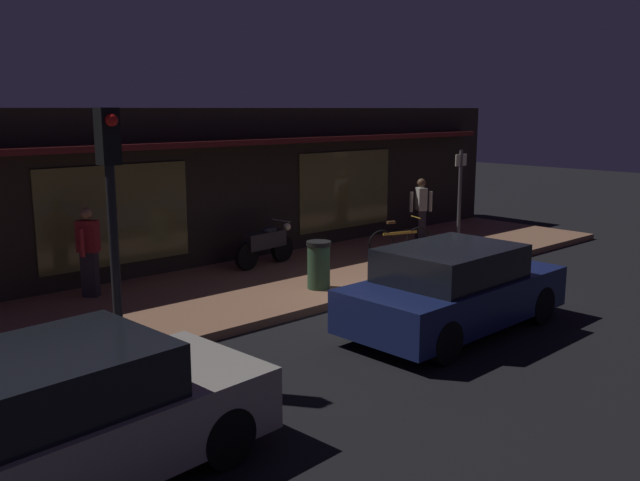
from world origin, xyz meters
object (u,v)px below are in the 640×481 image
(trash_bin, at_px, (319,265))
(traffic_light_pole, at_px, (111,199))
(motorcycle, at_px, (266,243))
(parked_car_far, at_px, (454,289))
(person_bystander, at_px, (421,209))
(parked_car_near, at_px, (54,423))
(bicycle_parked, at_px, (400,241))
(sign_post, at_px, (460,191))
(person_photographer, at_px, (89,250))

(trash_bin, bearing_deg, traffic_light_pole, -163.06)
(motorcycle, xyz_separation_m, parked_car_far, (-0.26, -5.30, 0.06))
(motorcycle, distance_m, parked_car_far, 5.30)
(person_bystander, relative_size, parked_car_far, 0.40)
(person_bystander, relative_size, parked_car_near, 0.40)
(bicycle_parked, xyz_separation_m, trash_bin, (-3.42, -0.90, 0.11))
(sign_post, height_order, trash_bin, sign_post)
(sign_post, bearing_deg, parked_car_near, -160.33)
(parked_car_near, bearing_deg, trash_bin, 28.05)
(person_bystander, height_order, trash_bin, person_bystander)
(sign_post, xyz_separation_m, trash_bin, (-5.71, -0.91, -0.89))
(parked_car_far, bearing_deg, trash_bin, 93.77)
(parked_car_near, bearing_deg, parked_car_far, 3.44)
(parked_car_far, bearing_deg, person_photographer, 124.20)
(traffic_light_pole, xyz_separation_m, parked_car_near, (-1.62, -1.97, -1.77))
(motorcycle, relative_size, trash_bin, 1.83)
(person_photographer, xyz_separation_m, traffic_light_pole, (-1.33, -3.90, 1.45))
(bicycle_parked, relative_size, parked_car_near, 0.38)
(person_bystander, relative_size, trash_bin, 1.80)
(person_bystander, bearing_deg, trash_bin, -162.04)
(person_photographer, height_order, person_bystander, same)
(parked_car_near, bearing_deg, person_bystander, 23.81)
(parked_car_far, bearing_deg, person_bystander, 43.95)
(motorcycle, bearing_deg, parked_car_near, -140.58)
(trash_bin, distance_m, traffic_light_pole, 5.40)
(motorcycle, xyz_separation_m, person_bystander, (4.60, -0.61, 0.38))
(motorcycle, relative_size, parked_car_far, 0.41)
(traffic_light_pole, bearing_deg, person_photographer, 71.12)
(bicycle_parked, xyz_separation_m, parked_car_near, (-9.89, -4.35, 0.20))
(person_bystander, height_order, sign_post, sign_post)
(person_bystander, height_order, parked_car_near, person_bystander)
(person_bystander, bearing_deg, sign_post, -48.66)
(traffic_light_pole, bearing_deg, bicycle_parked, 16.07)
(motorcycle, distance_m, person_bystander, 4.66)
(person_bystander, xyz_separation_m, traffic_light_pole, (-9.92, -3.12, 1.45))
(motorcycle, xyz_separation_m, person_photographer, (-3.98, 0.17, 0.38))
(bicycle_parked, bearing_deg, traffic_light_pole, -163.93)
(parked_car_near, xyz_separation_m, parked_car_far, (6.67, 0.40, 0.00))
(person_bystander, bearing_deg, traffic_light_pole, -162.54)
(person_bystander, xyz_separation_m, sign_post, (0.65, -0.73, 0.48))
(person_photographer, bearing_deg, traffic_light_pole, -108.88)
(trash_bin, relative_size, parked_car_near, 0.22)
(motorcycle, xyz_separation_m, bicycle_parked, (2.96, -1.35, -0.14))
(bicycle_parked, height_order, parked_car_far, parked_car_far)
(trash_bin, bearing_deg, parked_car_near, -151.95)
(person_photographer, bearing_deg, bicycle_parked, -12.36)
(bicycle_parked, relative_size, sign_post, 0.66)
(traffic_light_pole, bearing_deg, person_bystander, 17.46)
(person_photographer, relative_size, parked_car_far, 0.40)
(trash_bin, xyz_separation_m, traffic_light_pole, (-4.85, -1.48, 1.86))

